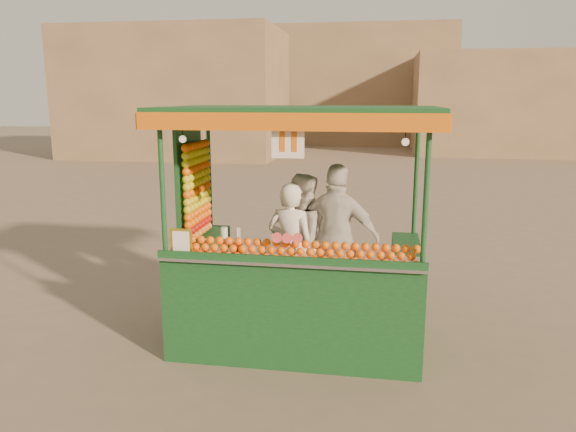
% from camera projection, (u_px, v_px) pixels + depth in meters
% --- Properties ---
extents(ground, '(90.00, 90.00, 0.00)m').
position_uv_depth(ground, '(304.00, 334.00, 6.72)').
color(ground, '#6E5B4F').
rests_on(ground, ground).
extents(building_left, '(10.00, 6.00, 6.00)m').
position_uv_depth(building_left, '(177.00, 94.00, 26.83)').
color(building_left, '#917452').
rests_on(building_left, ground).
extents(building_right, '(9.00, 6.00, 5.00)m').
position_uv_depth(building_right, '(504.00, 104.00, 28.21)').
color(building_right, '#917452').
rests_on(building_right, ground).
extents(building_center, '(14.00, 7.00, 7.00)m').
position_uv_depth(building_center, '(338.00, 87.00, 35.24)').
color(building_center, '#917452').
rests_on(building_center, ground).
extents(juice_cart, '(2.99, 1.94, 2.72)m').
position_uv_depth(juice_cart, '(292.00, 271.00, 6.29)').
color(juice_cart, '#0F391E').
rests_on(juice_cart, ground).
extents(vendor_left, '(0.63, 0.48, 1.55)m').
position_uv_depth(vendor_left, '(291.00, 248.00, 6.46)').
color(vendor_left, white).
rests_on(vendor_left, ground).
extents(vendor_middle, '(0.87, 0.72, 1.62)m').
position_uv_depth(vendor_middle, '(301.00, 240.00, 6.67)').
color(vendor_middle, silver).
rests_on(vendor_middle, ground).
extents(vendor_right, '(1.10, 0.63, 1.76)m').
position_uv_depth(vendor_right, '(337.00, 238.00, 6.50)').
color(vendor_right, silver).
rests_on(vendor_right, ground).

